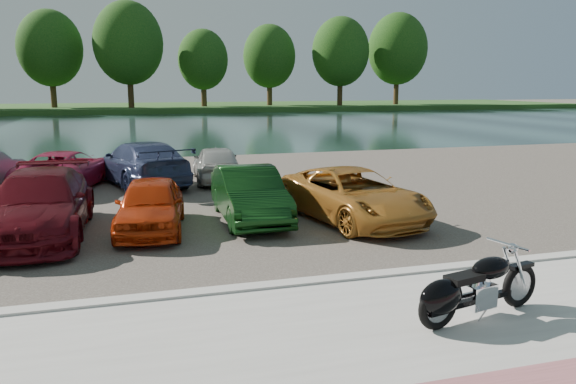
# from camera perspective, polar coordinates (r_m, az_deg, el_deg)

# --- Properties ---
(ground) EXTENTS (200.00, 200.00, 0.00)m
(ground) POSITION_cam_1_polar(r_m,az_deg,el_deg) (8.44, 13.27, -13.35)
(ground) COLOR #595447
(ground) RESTS_ON ground
(promenade) EXTENTS (60.00, 6.00, 0.10)m
(promenade) POSITION_cam_1_polar(r_m,az_deg,el_deg) (7.65, 17.08, -15.78)
(promenade) COLOR #ACA9A2
(promenade) RESTS_ON ground
(kerb) EXTENTS (60.00, 0.30, 0.14)m
(kerb) POSITION_cam_1_polar(r_m,az_deg,el_deg) (10.07, 7.66, -8.65)
(kerb) COLOR #ACA9A2
(kerb) RESTS_ON ground
(parking_lot) EXTENTS (60.00, 18.00, 0.04)m
(parking_lot) POSITION_cam_1_polar(r_m,az_deg,el_deg) (18.40, -3.68, 0.23)
(parking_lot) COLOR #403A34
(parking_lot) RESTS_ON ground
(river) EXTENTS (120.00, 40.00, 0.00)m
(river) POSITION_cam_1_polar(r_m,az_deg,el_deg) (46.94, -11.44, 6.53)
(river) COLOR #192D29
(river) RESTS_ON ground
(far_bank) EXTENTS (120.00, 24.00, 0.60)m
(far_bank) POSITION_cam_1_polar(r_m,az_deg,el_deg) (78.81, -13.47, 8.36)
(far_bank) COLOR #234C1B
(far_bank) RESTS_ON ground
(far_trees) EXTENTS (70.25, 10.68, 12.52)m
(far_trees) POSITION_cam_1_polar(r_m,az_deg,el_deg) (73.03, -9.95, 13.96)
(far_trees) COLOR #3B2915
(far_trees) RESTS_ON far_bank
(motorcycle) EXTENTS (2.30, 0.91, 1.05)m
(motorcycle) POSITION_cam_1_polar(r_m,az_deg,el_deg) (8.46, 17.99, -9.42)
(motorcycle) COLOR black
(motorcycle) RESTS_ON promenade
(car_3) EXTENTS (2.22, 5.12, 1.47)m
(car_3) POSITION_cam_1_polar(r_m,az_deg,el_deg) (13.71, -23.94, -1.19)
(car_3) COLOR #540C13
(car_3) RESTS_ON parking_lot
(car_4) EXTENTS (1.92, 3.80, 1.24)m
(car_4) POSITION_cam_1_polar(r_m,az_deg,el_deg) (13.43, -13.79, -1.28)
(car_4) COLOR #BB320C
(car_4) RESTS_ON parking_lot
(car_5) EXTENTS (1.49, 4.09, 1.34)m
(car_5) POSITION_cam_1_polar(r_m,az_deg,el_deg) (14.07, -3.96, -0.23)
(car_5) COLOR black
(car_5) RESTS_ON parking_lot
(car_6) EXTENTS (3.01, 5.03, 1.31)m
(car_6) POSITION_cam_1_polar(r_m,az_deg,el_deg) (14.10, 6.61, -0.32)
(car_6) COLOR #B57629
(car_6) RESTS_ON parking_lot
(car_10) EXTENTS (3.23, 4.91, 1.25)m
(car_10) POSITION_cam_1_polar(r_m,az_deg,el_deg) (19.84, -21.71, 2.15)
(car_10) COLOR #AC1C43
(car_10) RESTS_ON parking_lot
(car_11) EXTENTS (3.47, 5.55, 1.50)m
(car_11) POSITION_cam_1_polar(r_m,az_deg,el_deg) (19.61, -14.65, 2.84)
(car_11) COLOR navy
(car_11) RESTS_ON parking_lot
(car_12) EXTENTS (1.77, 3.87, 1.29)m
(car_12) POSITION_cam_1_polar(r_m,az_deg,el_deg) (19.84, -7.27, 2.89)
(car_12) COLOR #B1B0AC
(car_12) RESTS_ON parking_lot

